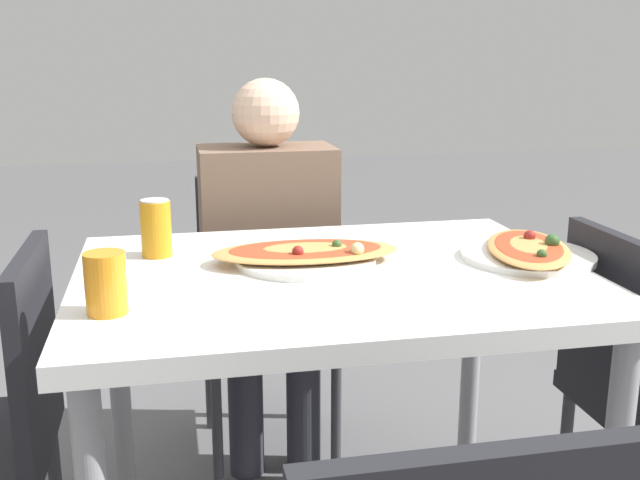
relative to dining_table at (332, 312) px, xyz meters
The scene contains 7 objects.
dining_table is the anchor object (origin of this frame).
chair_far_seated 0.74m from the dining_table, 93.96° to the left, with size 0.40×0.40×0.83m.
person_seated 0.61m from the dining_table, 94.68° to the left, with size 0.37×0.25×1.12m.
pizza_main 0.13m from the dining_table, 120.87° to the left, with size 0.40×0.30×0.05m.
soda_can 0.42m from the dining_table, 151.97° to the left, with size 0.07×0.07×0.12m.
drink_glass 0.49m from the dining_table, 158.17° to the right, with size 0.07×0.07×0.11m.
pizza_second 0.45m from the dining_table, ahead, with size 0.28×0.37×0.05m.
Camera 1 is at (-0.32, -1.43, 1.20)m, focal length 42.00 mm.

